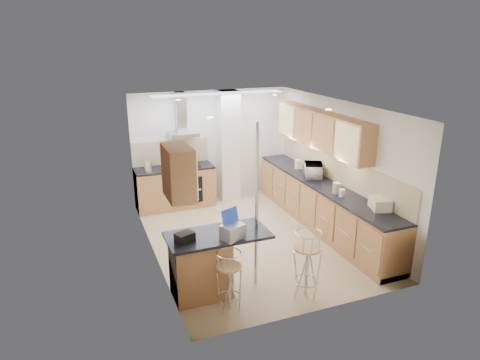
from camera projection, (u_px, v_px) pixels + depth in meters
name	position (u px, v px, depth m)	size (l,w,h in m)	color
ground	(251.00, 238.00, 8.05)	(4.80, 4.80, 0.00)	tan
room_shell	(260.00, 153.00, 8.00)	(3.64, 4.84, 2.51)	white
right_counter	(321.00, 205.00, 8.42)	(0.63, 4.40, 0.92)	#A26740
back_counter	(175.00, 187.00, 9.43)	(1.70, 0.63, 0.92)	#A26740
peninsula	(218.00, 263.00, 6.23)	(1.47, 0.72, 0.94)	#A26740
microwave	(313.00, 170.00, 8.58)	(0.50, 0.34, 0.28)	white
laptop	(232.00, 232.00, 5.90)	(0.30, 0.23, 0.21)	#A4A6AC
bag	(185.00, 237.00, 5.82)	(0.25, 0.18, 0.13)	black
bar_stool_near	(229.00, 281.00, 5.83)	(0.36, 0.36, 0.88)	tan
bar_stool_end	(307.00, 264.00, 6.13)	(0.41, 0.41, 1.01)	tan
jar_a	(297.00, 164.00, 9.15)	(0.12, 0.12, 0.20)	white
jar_b	(301.00, 165.00, 9.16)	(0.11, 0.11, 0.16)	white
jar_c	(336.00, 188.00, 7.72)	(0.14, 0.14, 0.19)	#C1B69B
jar_d	(342.00, 193.00, 7.54)	(0.10, 0.10, 0.14)	white
bread_bin	(380.00, 204.00, 6.99)	(0.28, 0.36, 0.19)	white
kettle	(148.00, 167.00, 8.89)	(0.16, 0.16, 0.24)	silver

